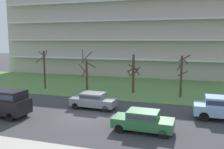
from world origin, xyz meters
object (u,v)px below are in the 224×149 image
at_px(tree_left, 86,72).
at_px(tree_right, 181,75).
at_px(sedan_green_near_left, 143,120).
at_px(tree_far_left, 44,68).
at_px(tree_center, 133,73).
at_px(van_black_center_left, 0,100).
at_px(sedan_gray_near_right, 93,100).

height_order(tree_left, tree_right, tree_left).
bearing_deg(sedan_green_near_left, tree_right, 80.47).
height_order(tree_far_left, tree_center, tree_far_left).
relative_size(tree_right, van_black_center_left, 0.94).
bearing_deg(tree_left, tree_far_left, 175.83).
bearing_deg(sedan_green_near_left, sedan_gray_near_right, 143.55).
distance_m(van_black_center_left, sedan_gray_near_right, 8.28).
xyz_separation_m(tree_far_left, tree_left, (6.35, -0.46, -0.26)).
distance_m(tree_left, tree_right, 11.49).
xyz_separation_m(tree_left, sedan_green_near_left, (9.07, -10.96, -1.70)).
bearing_deg(tree_far_left, van_black_center_left, -75.92).
xyz_separation_m(van_black_center_left, sedan_gray_near_right, (6.93, 4.50, -0.52)).
height_order(sedan_green_near_left, van_black_center_left, van_black_center_left).
bearing_deg(sedan_green_near_left, van_black_center_left, -177.80).
height_order(tree_right, sedan_gray_near_right, tree_right).
distance_m(tree_far_left, tree_right, 17.82).
bearing_deg(tree_right, tree_center, 173.55).
xyz_separation_m(tree_far_left, sedan_gray_near_right, (9.79, -6.92, -1.96)).
bearing_deg(van_black_center_left, sedan_gray_near_right, 36.11).
relative_size(tree_left, sedan_green_near_left, 1.21).
bearing_deg(sedan_gray_near_right, tree_far_left, -33.25).
relative_size(sedan_green_near_left, van_black_center_left, 0.84).
height_order(tree_far_left, tree_left, tree_left).
height_order(tree_left, tree_center, tree_left).
bearing_deg(sedan_gray_near_right, sedan_green_near_left, 143.35).
xyz_separation_m(tree_right, van_black_center_left, (-14.96, -11.57, -1.28)).
relative_size(tree_center, sedan_gray_near_right, 1.09).
bearing_deg(sedan_green_near_left, tree_center, 107.44).
relative_size(tree_center, sedan_green_near_left, 1.08).
bearing_deg(tree_center, tree_far_left, -176.21).
distance_m(tree_far_left, tree_center, 12.12).
distance_m(tree_center, van_black_center_left, 15.35).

